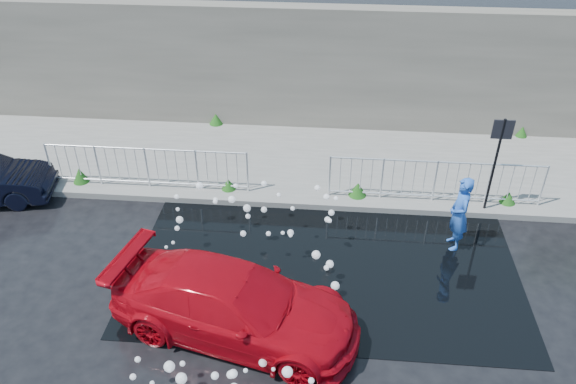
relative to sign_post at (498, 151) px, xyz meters
The scene contains 12 objects.
ground 5.50m from the sign_post, 143.57° to the right, with size 90.00×90.00×0.00m, color black.
pavement 4.90m from the sign_post, 155.66° to the left, with size 30.00×4.00×0.15m, color slate.
curb 4.51m from the sign_post, behind, with size 30.00×0.25×0.16m, color slate.
retaining_wall 5.87m from the sign_post, 135.69° to the left, with size 30.00×0.60×3.50m, color #575249.
puddle 4.59m from the sign_post, 150.42° to the right, with size 8.00×5.00×0.01m, color black.
sign_post is the anchor object (origin of this frame).
railing_left 8.26m from the sign_post, behind, with size 5.05×0.05×1.10m.
railing_right 1.57m from the sign_post, 168.23° to the left, with size 5.05×0.05×1.10m.
weeds 4.97m from the sign_post, 163.18° to the left, with size 12.17×3.93×0.39m.
water_spray 6.13m from the sign_post, 146.74° to the right, with size 3.71×5.61×1.01m.
red_car 6.79m from the sign_post, 141.92° to the right, with size 1.84×4.53×1.32m, color #A80611.
person 1.80m from the sign_post, 125.12° to the right, with size 0.63×0.42×1.74m, color blue.
Camera 1 is at (0.50, -8.12, 7.90)m, focal length 35.00 mm.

